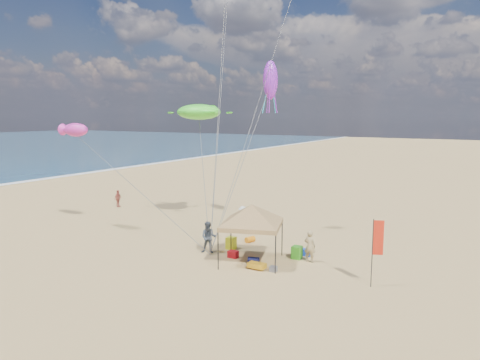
{
  "coord_description": "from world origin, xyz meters",
  "views": [
    {
      "loc": [
        13.05,
        -19.38,
        7.79
      ],
      "look_at": [
        0.0,
        3.0,
        4.0
      ],
      "focal_mm": 33.11,
      "sensor_mm": 36.0,
      "label": 1
    }
  ],
  "objects_px": {
    "person_near_b": "(209,237)",
    "person_near_c": "(243,218)",
    "feather_flag": "(377,242)",
    "beach_cart": "(257,265)",
    "person_far_a": "(118,198)",
    "cooler_blue": "(306,252)",
    "chair_yellow": "(231,243)",
    "chair_green": "(297,252)",
    "person_near_a": "(310,246)",
    "cooler_red": "(233,254)",
    "canopy_tent": "(252,207)"
  },
  "relations": [
    {
      "from": "feather_flag",
      "to": "person_near_a",
      "type": "relative_size",
      "value": 1.86
    },
    {
      "from": "chair_green",
      "to": "chair_yellow",
      "type": "bearing_deg",
      "value": -176.13
    },
    {
      "from": "canopy_tent",
      "to": "feather_flag",
      "type": "bearing_deg",
      "value": -1.86
    },
    {
      "from": "cooler_red",
      "to": "person_far_a",
      "type": "distance_m",
      "value": 17.0
    },
    {
      "from": "canopy_tent",
      "to": "cooler_blue",
      "type": "bearing_deg",
      "value": 49.83
    },
    {
      "from": "person_near_c",
      "to": "cooler_red",
      "type": "bearing_deg",
      "value": 122.76
    },
    {
      "from": "cooler_blue",
      "to": "beach_cart",
      "type": "xyz_separation_m",
      "value": [
        -1.36,
        -3.32,
        0.01
      ]
    },
    {
      "from": "person_near_c",
      "to": "chair_green",
      "type": "bearing_deg",
      "value": 152.85
    },
    {
      "from": "cooler_blue",
      "to": "chair_yellow",
      "type": "distance_m",
      "value": 4.43
    },
    {
      "from": "person_near_b",
      "to": "person_near_c",
      "type": "distance_m",
      "value": 5.68
    },
    {
      "from": "person_near_b",
      "to": "person_near_c",
      "type": "height_order",
      "value": "person_near_b"
    },
    {
      "from": "beach_cart",
      "to": "person_far_a",
      "type": "relative_size",
      "value": 0.61
    },
    {
      "from": "chair_green",
      "to": "person_near_c",
      "type": "height_order",
      "value": "person_near_c"
    },
    {
      "from": "canopy_tent",
      "to": "person_near_a",
      "type": "distance_m",
      "value": 3.8
    },
    {
      "from": "beach_cart",
      "to": "person_near_a",
      "type": "xyz_separation_m",
      "value": [
        1.91,
        2.42,
        0.66
      ]
    },
    {
      "from": "cooler_red",
      "to": "chair_yellow",
      "type": "distance_m",
      "value": 1.64
    },
    {
      "from": "cooler_blue",
      "to": "chair_yellow",
      "type": "relative_size",
      "value": 0.77
    },
    {
      "from": "cooler_blue",
      "to": "person_near_b",
      "type": "relative_size",
      "value": 0.3
    },
    {
      "from": "person_near_c",
      "to": "beach_cart",
      "type": "bearing_deg",
      "value": 132.85
    },
    {
      "from": "chair_green",
      "to": "person_near_b",
      "type": "relative_size",
      "value": 0.38
    },
    {
      "from": "cooler_red",
      "to": "person_far_a",
      "type": "xyz_separation_m",
      "value": [
        -15.6,
        6.73,
        0.55
      ]
    },
    {
      "from": "person_near_c",
      "to": "person_near_b",
      "type": "bearing_deg",
      "value": 107.7
    },
    {
      "from": "person_near_a",
      "to": "person_near_b",
      "type": "relative_size",
      "value": 0.94
    },
    {
      "from": "canopy_tent",
      "to": "person_near_b",
      "type": "xyz_separation_m",
      "value": [
        -2.9,
        0.19,
        -2.13
      ]
    },
    {
      "from": "chair_yellow",
      "to": "cooler_red",
      "type": "bearing_deg",
      "value": -54.93
    },
    {
      "from": "feather_flag",
      "to": "person_near_c",
      "type": "xyz_separation_m",
      "value": [
        -10.42,
        5.99,
        -1.32
      ]
    },
    {
      "from": "feather_flag",
      "to": "beach_cart",
      "type": "bearing_deg",
      "value": -174.04
    },
    {
      "from": "cooler_blue",
      "to": "person_far_a",
      "type": "bearing_deg",
      "value": 166.98
    },
    {
      "from": "chair_yellow",
      "to": "person_near_b",
      "type": "distance_m",
      "value": 1.59
    },
    {
      "from": "cooler_blue",
      "to": "person_near_a",
      "type": "bearing_deg",
      "value": -58.46
    },
    {
      "from": "chair_green",
      "to": "chair_yellow",
      "type": "xyz_separation_m",
      "value": [
        -4.06,
        -0.27,
        0.0
      ]
    },
    {
      "from": "canopy_tent",
      "to": "person_near_c",
      "type": "bearing_deg",
      "value": 123.81
    },
    {
      "from": "person_near_c",
      "to": "person_far_a",
      "type": "xyz_separation_m",
      "value": [
        -12.99,
        1.11,
        -0.07
      ]
    },
    {
      "from": "chair_green",
      "to": "cooler_blue",
      "type": "bearing_deg",
      "value": 71.29
    },
    {
      "from": "cooler_red",
      "to": "person_near_c",
      "type": "relative_size",
      "value": 0.33
    },
    {
      "from": "chair_yellow",
      "to": "person_near_b",
      "type": "bearing_deg",
      "value": -118.3
    },
    {
      "from": "feather_flag",
      "to": "chair_yellow",
      "type": "bearing_deg",
      "value": 168.95
    },
    {
      "from": "chair_green",
      "to": "beach_cart",
      "type": "relative_size",
      "value": 0.78
    },
    {
      "from": "cooler_red",
      "to": "chair_green",
      "type": "xyz_separation_m",
      "value": [
        3.12,
        1.61,
        0.16
      ]
    },
    {
      "from": "chair_green",
      "to": "canopy_tent",
      "type": "bearing_deg",
      "value": -136.5
    },
    {
      "from": "chair_yellow",
      "to": "person_near_b",
      "type": "relative_size",
      "value": 0.38
    },
    {
      "from": "person_near_b",
      "to": "person_far_a",
      "type": "distance_m",
      "value": 15.49
    },
    {
      "from": "person_near_c",
      "to": "cooler_blue",
      "type": "bearing_deg",
      "value": 159.11
    },
    {
      "from": "chair_yellow",
      "to": "person_near_c",
      "type": "relative_size",
      "value": 0.43
    },
    {
      "from": "feather_flag",
      "to": "person_near_b",
      "type": "xyz_separation_m",
      "value": [
        -9.45,
        0.4,
        -1.22
      ]
    },
    {
      "from": "feather_flag",
      "to": "beach_cart",
      "type": "relative_size",
      "value": 3.56
    },
    {
      "from": "feather_flag",
      "to": "person_far_a",
      "type": "bearing_deg",
      "value": 163.12
    },
    {
      "from": "beach_cart",
      "to": "person_near_c",
      "type": "bearing_deg",
      "value": 125.04
    },
    {
      "from": "chair_yellow",
      "to": "beach_cart",
      "type": "xyz_separation_m",
      "value": [
        2.95,
        -2.31,
        -0.15
      ]
    },
    {
      "from": "canopy_tent",
      "to": "feather_flag",
      "type": "relative_size",
      "value": 1.75
    }
  ]
}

